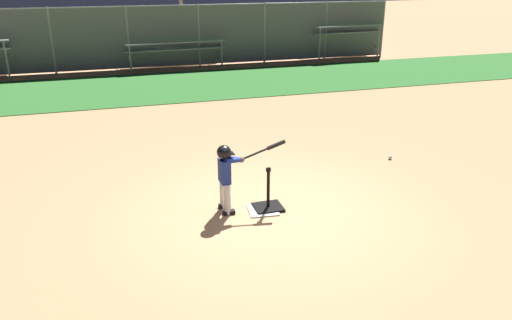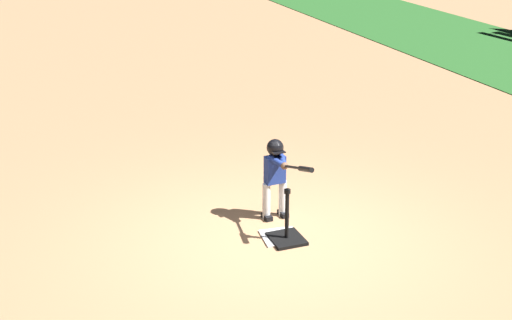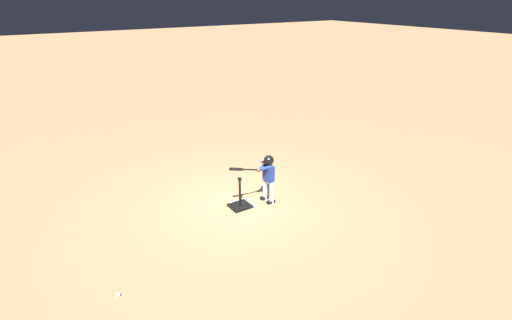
% 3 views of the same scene
% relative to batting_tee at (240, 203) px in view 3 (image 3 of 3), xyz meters
% --- Properties ---
extents(ground_plane, '(90.00, 90.00, 0.00)m').
position_rel_batting_tee_xyz_m(ground_plane, '(0.00, -0.12, -0.09)').
color(ground_plane, '#AD7F56').
extents(home_plate, '(0.49, 0.49, 0.02)m').
position_rel_batting_tee_xyz_m(home_plate, '(-0.09, -0.04, -0.08)').
color(home_plate, white).
rests_on(home_plate, ground_plane).
extents(batting_tee, '(0.43, 0.39, 0.67)m').
position_rel_batting_tee_xyz_m(batting_tee, '(0.00, 0.00, 0.00)').
color(batting_tee, black).
rests_on(batting_tee, ground_plane).
extents(batter_child, '(1.08, 0.34, 1.06)m').
position_rel_batting_tee_xyz_m(batter_child, '(-0.60, 0.11, 0.58)').
color(batter_child, silver).
rests_on(batter_child, ground_plane).
extents(baseball, '(0.07, 0.07, 0.07)m').
position_rel_batting_tee_xyz_m(baseball, '(2.92, 1.32, -0.05)').
color(baseball, white).
rests_on(baseball, ground_plane).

